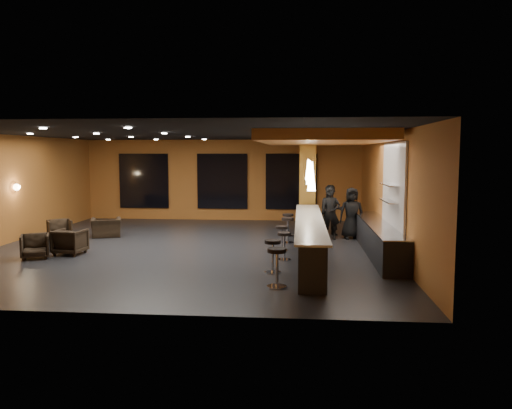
# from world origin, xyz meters

# --- Properties ---
(floor) EXTENTS (12.00, 13.00, 0.10)m
(floor) POSITION_xyz_m (0.00, 0.00, -0.05)
(floor) COLOR black
(floor) RESTS_ON ground
(ceiling) EXTENTS (12.00, 13.00, 0.10)m
(ceiling) POSITION_xyz_m (0.00, 0.00, 3.55)
(ceiling) COLOR black
(wall_back) EXTENTS (12.00, 0.10, 3.50)m
(wall_back) POSITION_xyz_m (0.00, 6.55, 1.75)
(wall_back) COLOR #A05C24
(wall_back) RESTS_ON floor
(wall_front) EXTENTS (12.00, 0.10, 3.50)m
(wall_front) POSITION_xyz_m (0.00, -6.55, 1.75)
(wall_front) COLOR #A05C24
(wall_front) RESTS_ON floor
(wall_left) EXTENTS (0.10, 13.00, 3.50)m
(wall_left) POSITION_xyz_m (-6.05, 0.00, 1.75)
(wall_left) COLOR #A05C24
(wall_left) RESTS_ON floor
(wall_right) EXTENTS (0.10, 13.00, 3.50)m
(wall_right) POSITION_xyz_m (6.05, 0.00, 1.75)
(wall_right) COLOR #A05C24
(wall_right) RESTS_ON floor
(wood_soffit) EXTENTS (3.60, 8.00, 0.28)m
(wood_soffit) POSITION_xyz_m (4.00, 1.00, 3.36)
(wood_soffit) COLOR #BE7537
(wood_soffit) RESTS_ON ceiling
(window_left) EXTENTS (2.20, 0.06, 2.40)m
(window_left) POSITION_xyz_m (-3.50, 6.44, 1.70)
(window_left) COLOR black
(window_left) RESTS_ON wall_back
(window_center) EXTENTS (2.20, 0.06, 2.40)m
(window_center) POSITION_xyz_m (0.00, 6.44, 1.70)
(window_center) COLOR black
(window_center) RESTS_ON wall_back
(window_right) EXTENTS (2.20, 0.06, 2.40)m
(window_right) POSITION_xyz_m (3.00, 6.44, 1.70)
(window_right) COLOR black
(window_right) RESTS_ON wall_back
(tile_backsplash) EXTENTS (0.06, 3.20, 2.40)m
(tile_backsplash) POSITION_xyz_m (5.96, -1.00, 2.00)
(tile_backsplash) COLOR white
(tile_backsplash) RESTS_ON wall_right
(bar_counter) EXTENTS (0.60, 8.00, 1.00)m
(bar_counter) POSITION_xyz_m (3.65, -1.00, 0.50)
(bar_counter) COLOR black
(bar_counter) RESTS_ON floor
(bar_top) EXTENTS (0.78, 8.10, 0.05)m
(bar_top) POSITION_xyz_m (3.65, -1.00, 1.02)
(bar_top) COLOR silver
(bar_top) RESTS_ON bar_counter
(prep_counter) EXTENTS (0.70, 6.00, 0.86)m
(prep_counter) POSITION_xyz_m (5.65, -0.50, 0.43)
(prep_counter) COLOR black
(prep_counter) RESTS_ON floor
(prep_top) EXTENTS (0.72, 6.00, 0.03)m
(prep_top) POSITION_xyz_m (5.65, -0.50, 0.89)
(prep_top) COLOR silver
(prep_top) RESTS_ON prep_counter
(wall_shelf_lower) EXTENTS (0.30, 1.50, 0.03)m
(wall_shelf_lower) POSITION_xyz_m (5.82, -1.20, 1.60)
(wall_shelf_lower) COLOR silver
(wall_shelf_lower) RESTS_ON wall_right
(wall_shelf_upper) EXTENTS (0.30, 1.50, 0.03)m
(wall_shelf_upper) POSITION_xyz_m (5.82, -1.20, 2.05)
(wall_shelf_upper) COLOR silver
(wall_shelf_upper) RESTS_ON wall_right
(column) EXTENTS (0.60, 0.60, 3.50)m
(column) POSITION_xyz_m (3.65, 3.60, 1.75)
(column) COLOR #8F6120
(column) RESTS_ON floor
(wall_sconce) EXTENTS (0.22, 0.22, 0.22)m
(wall_sconce) POSITION_xyz_m (-5.88, 0.50, 1.80)
(wall_sconce) COLOR #FFE5B2
(wall_sconce) RESTS_ON wall_left
(pendant_0) EXTENTS (0.20, 0.20, 0.70)m
(pendant_0) POSITION_xyz_m (3.65, -3.00, 2.35)
(pendant_0) COLOR white
(pendant_0) RESTS_ON wood_soffit
(pendant_1) EXTENTS (0.20, 0.20, 0.70)m
(pendant_1) POSITION_xyz_m (3.65, -0.50, 2.35)
(pendant_1) COLOR white
(pendant_1) RESTS_ON wood_soffit
(pendant_2) EXTENTS (0.20, 0.20, 0.70)m
(pendant_2) POSITION_xyz_m (3.65, 2.00, 2.35)
(pendant_2) COLOR white
(pendant_2) RESTS_ON wood_soffit
(staff_a) EXTENTS (0.66, 0.44, 1.77)m
(staff_a) POSITION_xyz_m (4.41, 1.82, 0.89)
(staff_a) COLOR black
(staff_a) RESTS_ON floor
(staff_b) EXTENTS (0.90, 0.72, 1.79)m
(staff_b) POSITION_xyz_m (4.48, 2.64, 0.90)
(staff_b) COLOR black
(staff_b) RESTS_ON floor
(staff_c) EXTENTS (0.91, 0.64, 1.75)m
(staff_c) POSITION_xyz_m (5.14, 2.03, 0.87)
(staff_c) COLOR black
(staff_c) RESTS_ON floor
(armchair_a) EXTENTS (0.97, 0.98, 0.67)m
(armchair_a) POSITION_xyz_m (-3.94, -2.01, 0.34)
(armchair_a) COLOR black
(armchair_a) RESTS_ON floor
(armchair_b) EXTENTS (0.85, 0.87, 0.73)m
(armchair_b) POSITION_xyz_m (-3.22, -1.39, 0.37)
(armchair_b) COLOR black
(armchair_b) RESTS_ON floor
(armchair_c) EXTENTS (1.03, 1.03, 0.68)m
(armchair_c) POSITION_xyz_m (-4.71, 0.97, 0.34)
(armchair_c) COLOR black
(armchair_c) RESTS_ON floor
(armchair_d) EXTENTS (1.25, 1.18, 0.65)m
(armchair_d) POSITION_xyz_m (-3.36, 1.66, 0.33)
(armchair_d) COLOR black
(armchair_d) RESTS_ON floor
(bar_stool_0) EXTENTS (0.44, 0.44, 0.86)m
(bar_stool_0) POSITION_xyz_m (2.89, -4.46, 0.55)
(bar_stool_0) COLOR silver
(bar_stool_0) RESTS_ON floor
(bar_stool_1) EXTENTS (0.41, 0.41, 0.81)m
(bar_stool_1) POSITION_xyz_m (2.73, -3.17, 0.52)
(bar_stool_1) COLOR silver
(bar_stool_1) RESTS_ON floor
(bar_stool_2) EXTENTS (0.39, 0.39, 0.76)m
(bar_stool_2) POSITION_xyz_m (2.96, -1.65, 0.49)
(bar_stool_2) COLOR silver
(bar_stool_2) RESTS_ON floor
(bar_stool_3) EXTENTS (0.38, 0.38, 0.75)m
(bar_stool_3) POSITION_xyz_m (2.84, -0.36, 0.48)
(bar_stool_3) COLOR silver
(bar_stool_3) RESTS_ON floor
(bar_stool_4) EXTENTS (0.42, 0.42, 0.84)m
(bar_stool_4) POSITION_xyz_m (2.99, 0.94, 0.54)
(bar_stool_4) COLOR silver
(bar_stool_4) RESTS_ON floor
(bar_stool_5) EXTENTS (0.40, 0.40, 0.80)m
(bar_stool_5) POSITION_xyz_m (2.97, 2.27, 0.51)
(bar_stool_5) COLOR silver
(bar_stool_5) RESTS_ON floor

